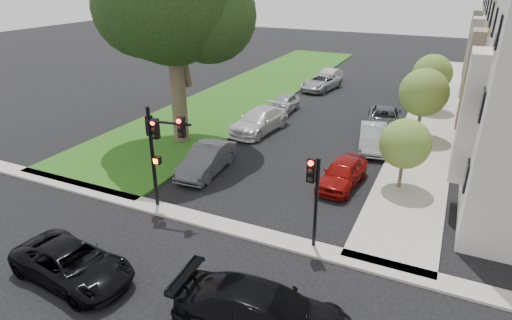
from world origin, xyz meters
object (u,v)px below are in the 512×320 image
at_px(small_tree_a, 405,144).
at_px(car_parked_9, 329,76).
at_px(car_parked_1, 373,137).
at_px(car_parked_8, 321,82).
at_px(traffic_signal_secondary, 314,187).
at_px(car_cross_near, 72,264).
at_px(traffic_signal_main, 158,141).
at_px(car_parked_6, 259,120).
at_px(car_parked_2, 384,119).
at_px(small_tree_c, 432,74).
at_px(car_parked_7, 283,104).
at_px(small_tree_b, 424,93).
at_px(car_parked_5, 207,160).
at_px(car_cross_far, 264,314).
at_px(car_parked_0, 343,173).

height_order(small_tree_a, car_parked_9, small_tree_a).
distance_m(car_parked_1, car_parked_8, 14.69).
xyz_separation_m(traffic_signal_secondary, car_parked_9, (-7.27, 27.46, -2.06)).
bearing_deg(car_cross_near, small_tree_a, -32.16).
xyz_separation_m(traffic_signal_main, car_parked_1, (7.27, 11.58, -2.62)).
height_order(traffic_signal_main, car_parked_6, traffic_signal_main).
relative_size(car_parked_1, car_parked_9, 1.13).
distance_m(car_parked_2, car_parked_6, 8.78).
height_order(car_parked_6, car_parked_9, car_parked_6).
distance_m(small_tree_c, car_parked_7, 11.71).
distance_m(small_tree_b, car_parked_5, 14.65).
bearing_deg(car_cross_near, car_parked_7, 7.53).
bearing_deg(car_parked_9, car_cross_far, -69.83).
bearing_deg(car_cross_near, car_parked_2, -12.72).
bearing_deg(car_parked_6, small_tree_a, -18.46).
height_order(car_parked_0, car_parked_9, car_parked_0).
height_order(car_cross_far, car_parked_1, car_cross_far).
bearing_deg(car_parked_1, small_tree_b, 43.24).
bearing_deg(small_tree_a, traffic_signal_secondary, -110.24).
height_order(car_cross_far, car_parked_2, car_cross_far).
bearing_deg(car_parked_0, car_parked_8, 115.47).
xyz_separation_m(car_parked_1, car_parked_5, (-7.52, -7.37, 0.02)).
distance_m(car_cross_near, car_parked_6, 17.01).
distance_m(traffic_signal_main, car_parked_1, 13.93).
bearing_deg(traffic_signal_secondary, car_parked_2, 89.66).
bearing_deg(car_cross_near, car_parked_6, 7.57).
bearing_deg(car_parked_1, car_parked_9, 104.30).
distance_m(small_tree_b, car_parked_7, 10.55).
relative_size(car_parked_5, car_parked_6, 0.85).
xyz_separation_m(car_parked_1, car_parked_7, (-7.83, 4.66, -0.04)).
distance_m(traffic_signal_secondary, car_parked_9, 28.48).
xyz_separation_m(traffic_signal_main, car_parked_0, (6.89, 5.80, -2.65)).
distance_m(small_tree_a, car_parked_5, 10.30).
xyz_separation_m(small_tree_a, car_parked_7, (-10.17, 9.57, -1.77)).
xyz_separation_m(car_parked_0, car_parked_5, (-7.13, -1.59, 0.05)).
distance_m(small_tree_a, small_tree_b, 8.16).
xyz_separation_m(small_tree_c, car_parked_6, (-10.04, -10.11, -2.16)).
bearing_deg(small_tree_c, car_parked_8, 164.01).
distance_m(small_tree_b, car_parked_6, 10.82).
bearing_deg(car_parked_9, traffic_signal_main, -82.54).
bearing_deg(car_parked_7, small_tree_b, -9.58).
bearing_deg(car_parked_2, small_tree_a, -82.59).
xyz_separation_m(car_cross_far, car_parked_5, (-7.58, 9.21, -0.06)).
height_order(traffic_signal_secondary, car_cross_near, traffic_signal_secondary).
distance_m(traffic_signal_secondary, car_parked_1, 11.79).
xyz_separation_m(traffic_signal_secondary, car_parked_5, (-7.38, 4.26, -1.96)).
bearing_deg(car_cross_near, car_parked_5, 7.85).
height_order(small_tree_b, car_parked_8, small_tree_b).
relative_size(traffic_signal_secondary, car_parked_2, 0.77).
relative_size(small_tree_c, traffic_signal_secondary, 1.14).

